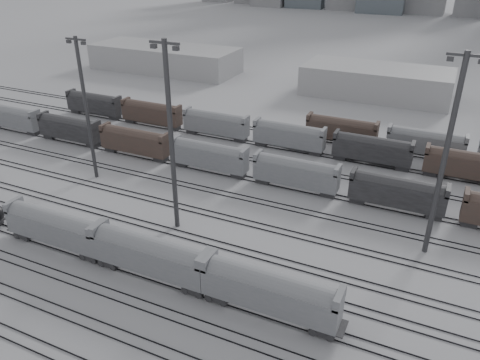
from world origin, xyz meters
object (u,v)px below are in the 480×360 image
at_px(hopper_car_a, 55,226).
at_px(light_mast_c, 171,135).
at_px(hopper_car_b, 150,254).
at_px(hopper_car_c, 270,290).

relative_size(hopper_car_a, light_mast_c, 0.56).
relative_size(hopper_car_a, hopper_car_b, 0.96).
distance_m(hopper_car_a, hopper_car_c, 32.23).
xyz_separation_m(hopper_car_a, hopper_car_c, (32.23, 0.00, 0.15)).
height_order(hopper_car_b, hopper_car_c, hopper_car_b).
bearing_deg(hopper_car_c, hopper_car_b, 180.00).
height_order(hopper_car_c, light_mast_c, light_mast_c).
height_order(hopper_car_b, light_mast_c, light_mast_c).
height_order(hopper_car_a, hopper_car_c, hopper_car_c).
bearing_deg(hopper_car_a, hopper_car_b, 0.00).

